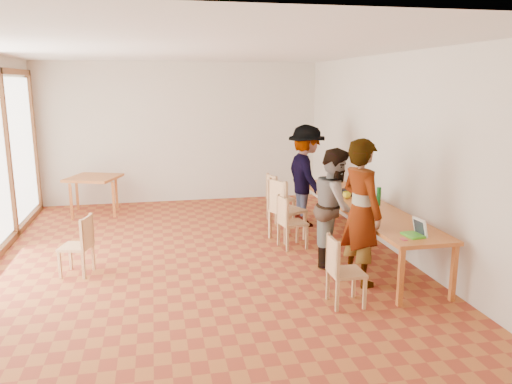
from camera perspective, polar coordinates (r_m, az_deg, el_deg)
ground at (r=7.40m, az=-6.46°, el=-7.94°), size 8.00×8.00×0.00m
wall_back at (r=10.98m, az=-8.55°, el=6.70°), size 6.00×0.10×3.00m
wall_front at (r=3.15m, az=-0.46°, el=-7.20°), size 6.00×0.10×3.00m
wall_right at (r=7.86m, az=15.67°, el=4.17°), size 0.10×8.00×3.00m
ceiling at (r=6.96m, az=-7.08°, el=16.09°), size 6.00×8.00×0.04m
communal_table at (r=7.80m, az=12.03°, el=-1.67°), size 0.80×4.00×0.75m
side_table at (r=10.36m, az=-18.06°, el=1.25°), size 0.90×0.90×0.75m
chair_near at (r=5.91m, az=9.53°, el=-8.11°), size 0.39×0.39×0.44m
chair_mid at (r=7.82m, az=3.63°, el=-2.82°), size 0.45×0.45×0.45m
chair_far at (r=8.18m, az=3.03°, el=-1.28°), size 0.64×0.64×0.55m
chair_empty at (r=9.32m, az=2.32°, el=-0.10°), size 0.49×0.49×0.48m
chair_spare at (r=7.14m, az=-19.33°, el=-5.11°), size 0.47×0.47×0.43m
person_near at (r=6.49m, az=11.92°, el=-2.27°), size 0.61×0.78×1.89m
person_mid at (r=7.19m, az=9.09°, el=-1.64°), size 0.90×0.99×1.67m
person_far at (r=9.04m, az=5.73°, el=1.85°), size 0.78×1.24×1.84m
laptop_near at (r=6.33m, az=17.86°, el=-4.28°), size 0.25×0.28×0.22m
laptop_mid at (r=7.77m, az=12.54°, el=-0.94°), size 0.24×0.27×0.21m
laptop_far at (r=8.69m, az=8.94°, el=0.57°), size 0.26×0.27×0.19m
yellow_mug at (r=8.11m, az=10.34°, el=-0.34°), size 0.18×0.18×0.10m
green_bottle at (r=7.71m, az=13.84°, el=-0.50°), size 0.07×0.07×0.28m
clear_glass at (r=9.40m, az=7.76°, el=1.44°), size 0.07×0.07×0.09m
condiment_cup at (r=9.40m, az=7.87°, el=1.34°), size 0.08×0.08×0.06m
pink_phone at (r=6.15m, az=16.54°, el=-5.19°), size 0.05×0.10×0.01m
black_pouch at (r=8.35m, az=10.60°, el=-0.04°), size 0.16×0.26×0.09m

